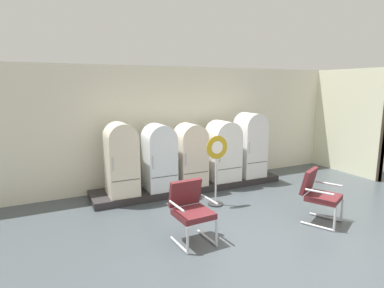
# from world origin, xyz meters

# --- Properties ---
(ground) EXTENTS (12.00, 10.00, 0.05)m
(ground) POSITION_xyz_m (0.00, 0.00, -0.03)
(ground) COLOR #41494E
(back_wall) EXTENTS (11.76, 0.12, 2.89)m
(back_wall) POSITION_xyz_m (0.00, 3.66, 1.46)
(back_wall) COLOR silver
(back_wall) RESTS_ON ground
(side_wall_right) EXTENTS (0.16, 2.20, 2.89)m
(side_wall_right) POSITION_xyz_m (4.66, 2.47, 1.44)
(side_wall_right) COLOR beige
(side_wall_right) RESTS_ON ground
(display_plinth) EXTENTS (4.63, 0.95, 0.15)m
(display_plinth) POSITION_xyz_m (0.00, 3.02, 0.08)
(display_plinth) COLOR #2B2829
(display_plinth) RESTS_ON ground
(refrigerator_0) EXTENTS (0.62, 0.69, 1.54)m
(refrigerator_0) POSITION_xyz_m (-1.65, 2.92, 0.97)
(refrigerator_0) COLOR beige
(refrigerator_0) RESTS_ON display_plinth
(refrigerator_1) EXTENTS (0.64, 0.67, 1.46)m
(refrigerator_1) POSITION_xyz_m (-0.81, 2.91, 0.93)
(refrigerator_1) COLOR white
(refrigerator_1) RESTS_ON display_plinth
(refrigerator_2) EXTENTS (0.65, 0.66, 1.44)m
(refrigerator_2) POSITION_xyz_m (-0.05, 2.90, 0.91)
(refrigerator_2) COLOR beige
(refrigerator_2) RESTS_ON display_plinth
(refrigerator_3) EXTENTS (0.71, 0.71, 1.45)m
(refrigerator_3) POSITION_xyz_m (0.84, 2.93, 0.91)
(refrigerator_3) COLOR white
(refrigerator_3) RESTS_ON display_plinth
(refrigerator_4) EXTENTS (0.64, 0.68, 1.62)m
(refrigerator_4) POSITION_xyz_m (1.64, 2.91, 1.01)
(refrigerator_4) COLOR white
(refrigerator_4) RESTS_ON display_plinth
(armchair_left) EXTENTS (0.64, 0.67, 0.96)m
(armchair_left) POSITION_xyz_m (-1.11, 0.68, 0.55)
(armchair_left) COLOR silver
(armchair_left) RESTS_ON ground
(armchair_right) EXTENTS (0.78, 0.82, 0.96)m
(armchair_right) POSITION_xyz_m (1.27, 0.32, 0.55)
(armchair_right) COLOR silver
(armchair_right) RESTS_ON ground
(sign_stand) EXTENTS (0.47, 0.32, 1.46)m
(sign_stand) POSITION_xyz_m (0.02, 1.83, 0.73)
(sign_stand) COLOR #2D2D30
(sign_stand) RESTS_ON ground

